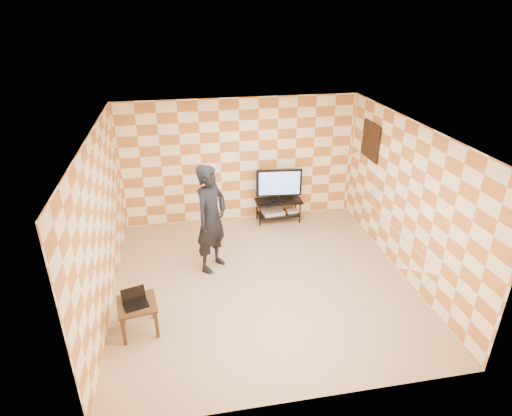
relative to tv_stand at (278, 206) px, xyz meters
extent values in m
plane|color=tan|center=(-0.80, -2.22, -0.37)|extent=(5.00, 5.00, 0.00)
cube|color=#FEEBC0|center=(-0.80, 0.28, 0.98)|extent=(5.00, 0.02, 2.70)
cube|color=#FEEBC0|center=(-0.80, -4.72, 0.98)|extent=(5.00, 0.02, 2.70)
cube|color=#FEEBC0|center=(-3.30, -2.22, 0.98)|extent=(0.02, 5.00, 2.70)
cube|color=#FEEBC0|center=(1.70, -2.22, 0.98)|extent=(0.02, 5.00, 2.70)
cube|color=white|center=(-0.80, -2.22, 2.33)|extent=(5.00, 5.00, 0.02)
cube|color=black|center=(1.67, -0.67, 1.58)|extent=(0.04, 0.72, 0.72)
cube|color=black|center=(1.67, -0.67, 1.58)|extent=(0.04, 0.03, 0.68)
cube|color=black|center=(1.67, -0.67, 1.58)|extent=(0.04, 0.68, 0.03)
cube|color=black|center=(0.00, 0.00, 0.11)|extent=(1.01, 0.46, 0.04)
cube|color=black|center=(0.00, 0.00, -0.21)|extent=(0.91, 0.41, 0.03)
cylinder|color=black|center=(-0.45, -0.18, -0.12)|extent=(0.03, 0.03, 0.50)
cylinder|color=black|center=(-0.45, 0.18, -0.12)|extent=(0.03, 0.03, 0.50)
cylinder|color=black|center=(0.45, -0.18, -0.12)|extent=(0.03, 0.03, 0.50)
cylinder|color=black|center=(0.45, 0.18, -0.12)|extent=(0.03, 0.03, 0.50)
cube|color=black|center=(0.00, 0.00, 0.15)|extent=(0.31, 0.21, 0.03)
cube|color=black|center=(0.00, 0.00, 0.21)|extent=(0.08, 0.06, 0.08)
cube|color=black|center=(0.00, 0.00, 0.55)|extent=(0.98, 0.15, 0.60)
cube|color=#667FD4|center=(0.00, -0.03, 0.55)|extent=(0.88, 0.09, 0.52)
cube|color=silver|center=(-0.11, 0.03, -0.16)|extent=(0.49, 0.38, 0.08)
cube|color=silver|center=(0.32, 0.02, -0.17)|extent=(0.25, 0.19, 0.05)
cube|color=#37200E|center=(-2.82, -3.09, 0.11)|extent=(0.62, 0.62, 0.04)
cube|color=#37200E|center=(-3.01, -3.35, -0.14)|extent=(0.06, 0.06, 0.46)
cube|color=#37200E|center=(-3.08, -2.89, -0.14)|extent=(0.06, 0.06, 0.46)
cube|color=#37200E|center=(-2.56, -3.28, -0.14)|extent=(0.06, 0.06, 0.46)
cube|color=#37200E|center=(-2.63, -2.83, -0.14)|extent=(0.06, 0.06, 0.46)
cube|color=black|center=(-2.83, -3.14, 0.14)|extent=(0.39, 0.32, 0.02)
cube|color=black|center=(-2.86, -3.02, 0.25)|extent=(0.34, 0.15, 0.22)
imported|color=black|center=(-1.59, -1.59, 0.63)|extent=(0.83, 0.86, 1.98)
camera|label=1|loc=(-2.03, -8.25, 4.03)|focal=30.00mm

